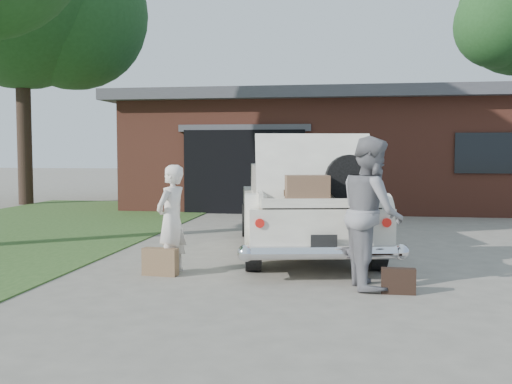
# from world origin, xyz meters

# --- Properties ---
(ground) EXTENTS (90.00, 90.00, 0.00)m
(ground) POSITION_xyz_m (0.00, 0.00, 0.00)
(ground) COLOR gray
(ground) RESTS_ON ground
(house) EXTENTS (12.80, 7.80, 3.30)m
(house) POSITION_xyz_m (0.98, 11.47, 1.67)
(house) COLOR brown
(house) RESTS_ON ground
(sedan) EXTENTS (2.86, 5.29, 1.91)m
(sedan) POSITION_xyz_m (0.48, 2.40, 0.74)
(sedan) COLOR white
(sedan) RESTS_ON ground
(woman_left) EXTENTS (0.50, 0.62, 1.47)m
(woman_left) POSITION_xyz_m (-1.11, 0.31, 0.74)
(woman_left) COLOR silver
(woman_left) RESTS_ON ground
(woman_right) EXTENTS (0.87, 1.02, 1.84)m
(woman_right) POSITION_xyz_m (1.53, -0.09, 0.92)
(woman_right) COLOR gray
(woman_right) RESTS_ON ground
(suitcase_left) EXTENTS (0.49, 0.20, 0.37)m
(suitcase_left) POSITION_xyz_m (-1.22, 0.15, 0.18)
(suitcase_left) COLOR brown
(suitcase_left) RESTS_ON ground
(suitcase_right) EXTENTS (0.39, 0.13, 0.30)m
(suitcase_right) POSITION_xyz_m (1.84, -0.40, 0.15)
(suitcase_right) COLOR black
(suitcase_right) RESTS_ON ground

